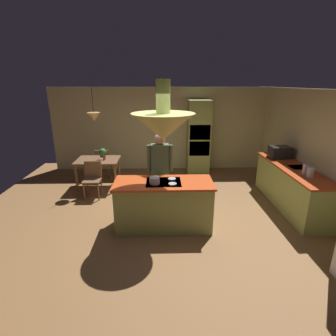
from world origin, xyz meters
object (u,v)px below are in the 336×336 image
(chair_facing_island, at_px, (93,177))
(chair_by_back_wall, at_px, (103,162))
(cooking_pot_on_cooktop, at_px, (155,180))
(dining_table, at_px, (98,163))
(cup_on_table, at_px, (101,160))
(canister_sugar, at_px, (306,169))
(person_at_island, at_px, (160,168))
(microwave_on_counter, at_px, (280,152))
(kitchen_island, at_px, (164,204))
(oven_tower, at_px, (198,137))
(canister_flour, at_px, (310,172))
(potted_plant_on_table, at_px, (103,153))

(chair_facing_island, xyz_separation_m, chair_by_back_wall, (0.00, 1.26, 0.00))
(cooking_pot_on_cooktop, bearing_deg, dining_table, 124.63)
(chair_facing_island, bearing_deg, cup_on_table, 71.33)
(chair_facing_island, relative_size, canister_sugar, 4.23)
(dining_table, xyz_separation_m, canister_sugar, (4.54, -1.74, 0.38))
(chair_by_back_wall, xyz_separation_m, cooking_pot_on_cooktop, (1.54, -2.86, 0.50))
(person_at_island, xyz_separation_m, microwave_on_counter, (2.91, 0.88, 0.09))
(kitchen_island, relative_size, dining_table, 1.67)
(oven_tower, height_order, dining_table, oven_tower)
(chair_by_back_wall, relative_size, canister_sugar, 4.23)
(canister_sugar, bearing_deg, cooking_pot_on_cooktop, -170.71)
(chair_by_back_wall, height_order, canister_sugar, canister_sugar)
(cup_on_table, relative_size, canister_flour, 0.45)
(kitchen_island, distance_m, cooking_pot_on_cooktop, 0.58)
(person_at_island, relative_size, cup_on_table, 18.93)
(canister_sugar, bearing_deg, cup_on_table, 160.74)
(chair_facing_island, height_order, canister_sugar, canister_sugar)
(dining_table, xyz_separation_m, person_at_island, (1.63, -1.44, 0.33))
(person_at_island, bearing_deg, chair_facing_island, 153.60)
(kitchen_island, relative_size, microwave_on_counter, 3.99)
(kitchen_island, height_order, chair_facing_island, kitchen_island)
(oven_tower, xyz_separation_m, person_at_island, (-1.17, -2.58, -0.12))
(oven_tower, relative_size, dining_table, 2.00)
(cooking_pot_on_cooktop, bearing_deg, oven_tower, 69.52)
(chair_facing_island, bearing_deg, chair_by_back_wall, 90.00)
(canister_flour, xyz_separation_m, microwave_on_counter, (0.00, 1.36, 0.04))
(person_at_island, relative_size, chair_by_back_wall, 1.96)
(cup_on_table, bearing_deg, microwave_on_counter, -4.59)
(chair_facing_island, bearing_deg, canister_flour, -15.88)
(kitchen_island, xyz_separation_m, cup_on_table, (-1.56, 1.90, 0.34))
(canister_flour, height_order, cooking_pot_on_cooktop, canister_flour)
(person_at_island, height_order, chair_facing_island, person_at_island)
(canister_flour, distance_m, canister_sugar, 0.18)
(kitchen_island, relative_size, canister_flour, 9.15)
(dining_table, distance_m, chair_facing_island, 0.65)
(oven_tower, bearing_deg, kitchen_island, -108.73)
(chair_facing_island, distance_m, potted_plant_on_table, 0.75)
(potted_plant_on_table, bearing_deg, oven_tower, 23.89)
(cup_on_table, xyz_separation_m, canister_flour, (4.40, -1.72, 0.22))
(chair_by_back_wall, relative_size, potted_plant_on_table, 2.90)
(dining_table, xyz_separation_m, cup_on_table, (0.14, -0.20, 0.15))
(oven_tower, bearing_deg, cup_on_table, -153.12)
(chair_by_back_wall, distance_m, potted_plant_on_table, 0.80)
(person_at_island, bearing_deg, cup_on_table, 140.34)
(cup_on_table, height_order, canister_flour, canister_flour)
(oven_tower, height_order, cooking_pot_on_cooktop, oven_tower)
(oven_tower, relative_size, chair_facing_island, 2.53)
(kitchen_island, bearing_deg, chair_facing_island, 139.11)
(oven_tower, height_order, microwave_on_counter, oven_tower)
(oven_tower, xyz_separation_m, chair_by_back_wall, (-2.80, -0.52, -0.59))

